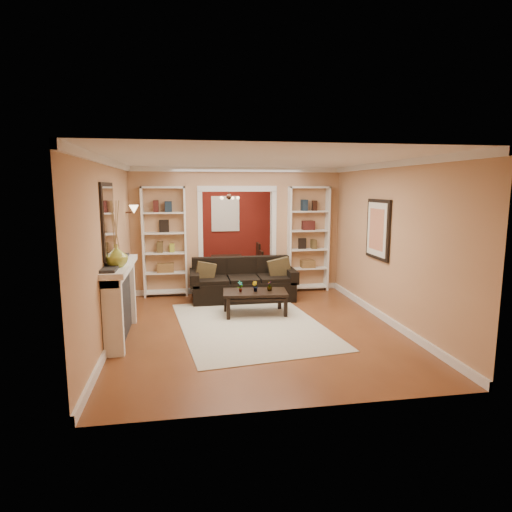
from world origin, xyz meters
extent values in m
plane|color=brown|center=(0.00, 0.00, 0.00)|extent=(8.00, 8.00, 0.00)
plane|color=white|center=(0.00, 0.00, 2.70)|extent=(8.00, 8.00, 0.00)
plane|color=tan|center=(0.00, 4.00, 1.35)|extent=(8.00, 0.00, 8.00)
plane|color=tan|center=(0.00, -4.00, 1.35)|extent=(8.00, 0.00, 8.00)
plane|color=tan|center=(-2.25, 0.00, 1.35)|extent=(0.00, 8.00, 8.00)
plane|color=tan|center=(2.25, 0.00, 1.35)|extent=(0.00, 8.00, 8.00)
cube|color=tan|center=(0.00, 1.20, 1.35)|extent=(4.50, 0.15, 2.70)
cube|color=maroon|center=(0.00, 3.97, 1.32)|extent=(4.44, 0.04, 2.64)
cube|color=#8CA5CC|center=(0.00, 3.93, 1.55)|extent=(0.78, 0.03, 0.98)
cube|color=beige|center=(-0.08, -1.21, 0.01)|extent=(2.65, 3.44, 0.01)
cube|color=black|center=(0.02, 0.45, 0.42)|extent=(2.14, 0.93, 0.84)
cube|color=brown|center=(-0.74, 0.43, 0.60)|extent=(0.39, 0.15, 0.38)
cube|color=brown|center=(0.78, 0.43, 0.63)|extent=(0.45, 0.13, 0.45)
cube|color=black|center=(0.09, -0.63, 0.22)|extent=(1.19, 0.72, 0.43)
imported|color=#336626|center=(-0.17, -0.63, 0.53)|extent=(0.13, 0.12, 0.20)
imported|color=#336626|center=(0.09, -0.63, 0.52)|extent=(0.13, 0.13, 0.18)
imported|color=#336626|center=(0.36, -0.63, 0.52)|extent=(0.12, 0.12, 0.18)
cube|color=white|center=(-1.55, 1.03, 1.15)|extent=(0.90, 0.30, 2.30)
cube|color=white|center=(1.55, 1.03, 1.15)|extent=(0.90, 0.30, 2.30)
cube|color=white|center=(-2.09, -1.50, 0.58)|extent=(0.32, 1.70, 1.16)
imported|color=#9EA936|center=(-2.09, -1.81, 1.32)|extent=(0.40, 0.40, 0.32)
cube|color=silver|center=(-2.23, -1.50, 1.80)|extent=(0.03, 0.95, 1.10)
cube|color=#FFE0A5|center=(-2.15, 0.55, 1.83)|extent=(0.18, 0.18, 0.22)
cube|color=black|center=(2.21, -1.00, 1.55)|extent=(0.04, 0.85, 1.05)
imported|color=black|center=(-0.04, 2.53, 0.25)|extent=(1.45, 0.81, 0.51)
cube|color=black|center=(-0.59, 2.23, 0.47)|extent=(0.55, 0.55, 0.95)
cube|color=black|center=(0.51, 2.23, 0.38)|extent=(0.50, 0.50, 0.76)
cube|color=black|center=(-0.59, 2.83, 0.40)|extent=(0.52, 0.52, 0.80)
cube|color=black|center=(0.51, 2.83, 0.44)|extent=(0.56, 0.56, 0.87)
cube|color=#362018|center=(0.00, 2.70, 2.02)|extent=(0.50, 0.50, 0.30)
camera|label=1|loc=(-1.12, -8.02, 2.28)|focal=30.00mm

